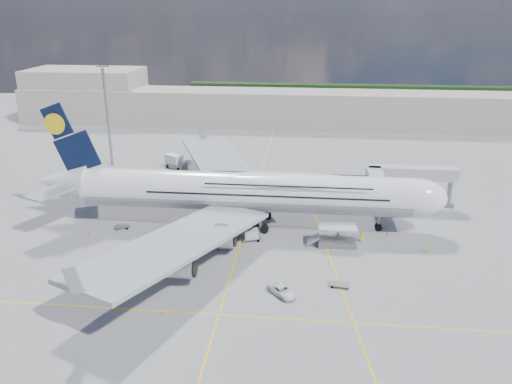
# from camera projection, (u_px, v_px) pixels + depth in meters

# --- Properties ---
(ground) EXTENTS (300.00, 300.00, 0.00)m
(ground) POSITION_uv_depth(u_px,v_px,m) (239.00, 248.00, 86.56)
(ground) COLOR gray
(ground) RESTS_ON ground
(taxi_line_main) EXTENTS (0.25, 220.00, 0.01)m
(taxi_line_main) POSITION_uv_depth(u_px,v_px,m) (239.00, 248.00, 86.56)
(taxi_line_main) COLOR yellow
(taxi_line_main) RESTS_ON ground
(taxi_line_cross) EXTENTS (120.00, 0.25, 0.01)m
(taxi_line_cross) POSITION_uv_depth(u_px,v_px,m) (219.00, 315.00, 67.93)
(taxi_line_cross) COLOR yellow
(taxi_line_cross) RESTS_ON ground
(taxi_line_diag) EXTENTS (14.16, 99.06, 0.01)m
(taxi_line_diag) POSITION_uv_depth(u_px,v_px,m) (319.00, 228.00, 94.51)
(taxi_line_diag) COLOR yellow
(taxi_line_diag) RESTS_ON ground
(airliner) EXTENTS (77.26, 79.15, 23.71)m
(airliner) POSITION_uv_depth(u_px,v_px,m) (247.00, 191.00, 93.43)
(airliner) COLOR white
(airliner) RESTS_ON ground
(jet_bridge) EXTENTS (18.80, 12.10, 8.50)m
(jet_bridge) POSITION_uv_depth(u_px,v_px,m) (398.00, 178.00, 100.76)
(jet_bridge) COLOR #B7B7BC
(jet_bridge) RESTS_ON ground
(cargo_loader) EXTENTS (8.53, 3.20, 3.67)m
(cargo_loader) POSITION_uv_depth(u_px,v_px,m) (336.00, 239.00, 87.19)
(cargo_loader) COLOR silver
(cargo_loader) RESTS_ON ground
(light_mast) EXTENTS (3.00, 0.70, 25.50)m
(light_mast) POSITION_uv_depth(u_px,v_px,m) (107.00, 115.00, 127.70)
(light_mast) COLOR gray
(light_mast) RESTS_ON ground
(terminal) EXTENTS (180.00, 16.00, 12.00)m
(terminal) POSITION_uv_depth(u_px,v_px,m) (276.00, 108.00, 172.92)
(terminal) COLOR #B2AD9E
(terminal) RESTS_ON ground
(hangar) EXTENTS (40.00, 22.00, 18.00)m
(hangar) POSITION_uv_depth(u_px,v_px,m) (87.00, 94.00, 183.30)
(hangar) COLOR #B2AD9E
(hangar) RESTS_ON ground
(tree_line) EXTENTS (160.00, 6.00, 8.00)m
(tree_line) POSITION_uv_depth(u_px,v_px,m) (377.00, 95.00, 211.65)
(tree_line) COLOR #193814
(tree_line) RESTS_ON ground
(dolly_row_a) EXTENTS (2.96, 1.79, 0.41)m
(dolly_row_a) POSITION_uv_depth(u_px,v_px,m) (122.00, 279.00, 76.20)
(dolly_row_a) COLOR gray
(dolly_row_a) RESTS_ON ground
(dolly_row_b) EXTENTS (3.73, 2.49, 2.18)m
(dolly_row_b) POSITION_uv_depth(u_px,v_px,m) (139.00, 261.00, 79.72)
(dolly_row_b) COLOR gray
(dolly_row_b) RESTS_ON ground
(dolly_row_c) EXTENTS (2.94, 1.64, 1.83)m
(dolly_row_c) POSITION_uv_depth(u_px,v_px,m) (225.00, 244.00, 85.95)
(dolly_row_c) COLOR gray
(dolly_row_c) RESTS_ON ground
(dolly_back) EXTENTS (3.13, 2.66, 0.41)m
(dolly_back) POSITION_uv_depth(u_px,v_px,m) (122.00, 227.00, 94.19)
(dolly_back) COLOR gray
(dolly_back) RESTS_ON ground
(dolly_nose_far) EXTENTS (3.07, 1.92, 0.42)m
(dolly_nose_far) POSITION_uv_depth(u_px,v_px,m) (339.00, 284.00, 74.71)
(dolly_nose_far) COLOR gray
(dolly_nose_far) RESTS_ON ground
(dolly_nose_near) EXTENTS (3.74, 2.73, 2.12)m
(dolly_nose_near) POSITION_uv_depth(u_px,v_px,m) (251.00, 234.00, 89.13)
(dolly_nose_near) COLOR gray
(dolly_nose_near) RESTS_ON ground
(baggage_tug) EXTENTS (3.28, 2.33, 1.86)m
(baggage_tug) POSITION_uv_depth(u_px,v_px,m) (160.00, 255.00, 82.61)
(baggage_tug) COLOR white
(baggage_tug) RESTS_ON ground
(catering_truck_inner) EXTENTS (8.09, 4.30, 4.58)m
(catering_truck_inner) POSITION_uv_depth(u_px,v_px,m) (237.00, 174.00, 117.49)
(catering_truck_inner) COLOR gray
(catering_truck_inner) RESTS_ON ground
(catering_truck_outer) EXTENTS (6.79, 5.23, 3.73)m
(catering_truck_outer) POSITION_uv_depth(u_px,v_px,m) (176.00, 162.00, 127.95)
(catering_truck_outer) COLOR gray
(catering_truck_outer) RESTS_ON ground
(service_van) EXTENTS (4.85, 4.98, 1.32)m
(service_van) POSITION_uv_depth(u_px,v_px,m) (282.00, 291.00, 72.43)
(service_van) COLOR white
(service_van) RESTS_ON ground
(crew_nose) EXTENTS (0.83, 0.80, 1.92)m
(crew_nose) POSITION_uv_depth(u_px,v_px,m) (427.00, 248.00, 84.51)
(crew_nose) COLOR #B3E818
(crew_nose) RESTS_ON ground
(crew_loader) EXTENTS (1.06, 1.15, 1.90)m
(crew_loader) POSITION_uv_depth(u_px,v_px,m) (337.00, 234.00, 89.56)
(crew_loader) COLOR #B8E217
(crew_loader) RESTS_ON ground
(crew_wing) EXTENTS (0.59, 1.09, 1.76)m
(crew_wing) POSITION_uv_depth(u_px,v_px,m) (157.00, 250.00, 84.00)
(crew_wing) COLOR #BDDB17
(crew_wing) RESTS_ON ground
(crew_van) EXTENTS (0.82, 1.09, 2.00)m
(crew_van) POSITION_uv_depth(u_px,v_px,m) (362.00, 236.00, 88.74)
(crew_van) COLOR #D8ED19
(crew_van) RESTS_ON ground
(crew_tug) EXTENTS (1.15, 0.93, 1.56)m
(crew_tug) POSITION_uv_depth(u_px,v_px,m) (181.00, 265.00, 79.45)
(crew_tug) COLOR #A6F91A
(crew_tug) RESTS_ON ground
(cone_nose) EXTENTS (0.40, 0.40, 0.51)m
(cone_nose) POSITION_uv_depth(u_px,v_px,m) (387.00, 234.00, 91.32)
(cone_nose) COLOR orange
(cone_nose) RESTS_ON ground
(cone_wing_left_inner) EXTENTS (0.42, 0.42, 0.54)m
(cone_wing_left_inner) POSITION_uv_depth(u_px,v_px,m) (249.00, 196.00, 109.76)
(cone_wing_left_inner) COLOR orange
(cone_wing_left_inner) RESTS_ON ground
(cone_wing_left_outer) EXTENTS (0.49, 0.49, 0.63)m
(cone_wing_left_outer) POSITION_uv_depth(u_px,v_px,m) (222.00, 175.00, 123.17)
(cone_wing_left_outer) COLOR orange
(cone_wing_left_outer) RESTS_ON ground
(cone_wing_right_inner) EXTENTS (0.50, 0.50, 0.63)m
(cone_wing_right_inner) POSITION_uv_depth(u_px,v_px,m) (165.00, 262.00, 81.37)
(cone_wing_right_inner) COLOR orange
(cone_wing_right_inner) RESTS_ON ground
(cone_wing_right_outer) EXTENTS (0.45, 0.45, 0.57)m
(cone_wing_right_outer) POSITION_uv_depth(u_px,v_px,m) (162.00, 313.00, 67.97)
(cone_wing_right_outer) COLOR orange
(cone_wing_right_outer) RESTS_ON ground
(cone_tail) EXTENTS (0.42, 0.42, 0.53)m
(cone_tail) POSITION_uv_depth(u_px,v_px,m) (88.00, 233.00, 91.54)
(cone_tail) COLOR orange
(cone_tail) RESTS_ON ground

